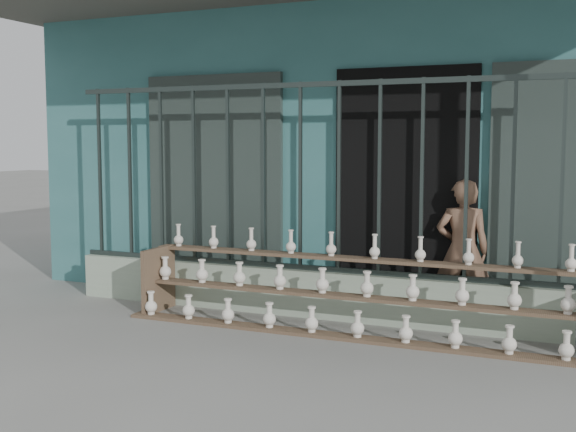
% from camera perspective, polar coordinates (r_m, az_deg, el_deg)
% --- Properties ---
extents(ground, '(60.00, 60.00, 0.00)m').
position_cam_1_polar(ground, '(5.96, -3.85, -10.51)').
color(ground, slate).
extents(workshop_building, '(7.40, 6.60, 3.21)m').
position_cam_1_polar(workshop_building, '(9.68, 7.60, 5.43)').
color(workshop_building, '#2F6465').
rests_on(workshop_building, ground).
extents(parapet_wall, '(5.00, 0.20, 0.45)m').
position_cam_1_polar(parapet_wall, '(7.05, 0.96, -6.05)').
color(parapet_wall, '#93A58D').
rests_on(parapet_wall, ground).
extents(security_fence, '(5.00, 0.04, 1.80)m').
position_cam_1_polar(security_fence, '(6.91, 0.98, 3.11)').
color(security_fence, '#283330').
rests_on(security_fence, parapet_wall).
extents(shelf_rack, '(4.50, 0.68, 0.85)m').
position_cam_1_polar(shelf_rack, '(6.39, 6.17, -6.11)').
color(shelf_rack, brown).
rests_on(shelf_rack, ground).
extents(elderly_woman, '(0.54, 0.40, 1.34)m').
position_cam_1_polar(elderly_woman, '(6.94, 13.63, -2.66)').
color(elderly_woman, brown).
rests_on(elderly_woman, ground).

